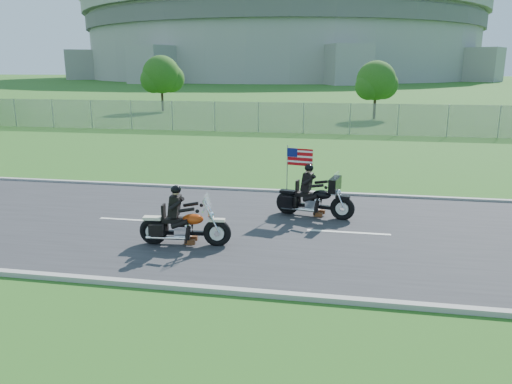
# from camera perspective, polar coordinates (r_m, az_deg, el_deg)

# --- Properties ---
(ground) EXTENTS (420.00, 420.00, 0.00)m
(ground) POSITION_cam_1_polar(r_m,az_deg,el_deg) (14.07, -6.02, -3.83)
(ground) COLOR #25571B
(ground) RESTS_ON ground
(road) EXTENTS (120.00, 8.00, 0.04)m
(road) POSITION_cam_1_polar(r_m,az_deg,el_deg) (14.06, -6.03, -3.75)
(road) COLOR #28282B
(road) RESTS_ON ground
(curb_north) EXTENTS (120.00, 0.18, 0.12)m
(curb_north) POSITION_cam_1_polar(r_m,az_deg,el_deg) (17.82, -2.39, 0.30)
(curb_north) COLOR #9E9B93
(curb_north) RESTS_ON ground
(curb_south) EXTENTS (120.00, 0.18, 0.12)m
(curb_south) POSITION_cam_1_polar(r_m,az_deg,el_deg) (10.49, -12.31, -10.28)
(curb_south) COLOR #9E9B93
(curb_south) RESTS_ON ground
(fence) EXTENTS (60.00, 0.03, 2.00)m
(fence) POSITION_cam_1_polar(r_m,az_deg,el_deg) (34.15, -4.74, 8.60)
(fence) COLOR gray
(fence) RESTS_ON ground
(stadium) EXTENTS (140.40, 140.40, 29.20)m
(stadium) POSITION_cam_1_polar(r_m,az_deg,el_deg) (184.70, 3.08, 17.75)
(stadium) COLOR #A3A099
(stadium) RESTS_ON ground
(tree_fence_near) EXTENTS (3.52, 3.28, 4.75)m
(tree_fence_near) POSITION_cam_1_polar(r_m,az_deg,el_deg) (42.93, 13.61, 12.05)
(tree_fence_near) COLOR #382316
(tree_fence_near) RESTS_ON ground
(tree_fence_mid) EXTENTS (3.96, 3.69, 5.30)m
(tree_fence_mid) POSITION_cam_1_polar(r_m,az_deg,el_deg) (50.13, -10.70, 12.85)
(tree_fence_mid) COLOR #382316
(tree_fence_mid) RESTS_ON ground
(motorcycle_lead) EXTENTS (2.31, 0.69, 1.55)m
(motorcycle_lead) POSITION_cam_1_polar(r_m,az_deg,el_deg) (12.43, -8.30, -3.96)
(motorcycle_lead) COLOR black
(motorcycle_lead) RESTS_ON ground
(motorcycle_follow) EXTENTS (2.35, 0.96, 1.98)m
(motorcycle_follow) POSITION_cam_1_polar(r_m,az_deg,el_deg) (14.66, 6.69, -0.87)
(motorcycle_follow) COLOR black
(motorcycle_follow) RESTS_ON ground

